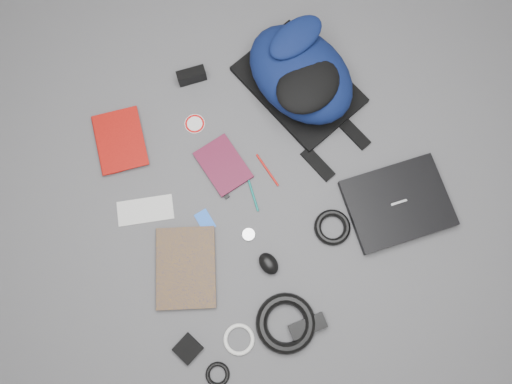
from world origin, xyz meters
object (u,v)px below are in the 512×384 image
laptop (398,203)px  backpack (301,74)px  dvd_case (223,165)px  mouse (269,264)px  compact_camera (192,76)px  comic_book (156,269)px  pouch (188,349)px  power_brick (308,326)px  textbook_red (97,147)px

laptop → backpack: bearing=109.1°
dvd_case → backpack: bearing=14.6°
backpack → mouse: backpack is taller
mouse → dvd_case: bearing=79.3°
laptop → compact_camera: bearing=129.3°
comic_book → pouch: size_ratio=3.72×
laptop → power_brick: bearing=-145.5°
backpack → power_brick: 0.89m
backpack → power_brick: bearing=-130.6°
backpack → textbook_red: 0.79m
backpack → dvd_case: 0.43m
textbook_red → power_brick: bearing=-54.6°
laptop → textbook_red: laptop is taller
backpack → power_brick: backpack is taller
textbook_red → compact_camera: (0.43, 0.08, 0.02)m
laptop → dvd_case: (-0.49, 0.42, -0.01)m
compact_camera → pouch: bearing=-106.3°
comic_book → mouse: (0.35, -0.17, 0.01)m
dvd_case → mouse: 0.39m
textbook_red → dvd_case: textbook_red is taller
textbook_red → dvd_case: 0.47m
laptop → compact_camera: size_ratio=3.30×
laptop → textbook_red: size_ratio=1.51×
mouse → power_brick: mouse is taller
mouse → textbook_red: bearing=110.5°
textbook_red → power_brick: 0.99m
power_brick → dvd_case: bearing=95.8°
compact_camera → laptop: bearing=-50.2°
textbook_red → backpack: bearing=3.6°
backpack → mouse: 0.69m
comic_book → power_brick: bearing=-22.7°
dvd_case → compact_camera: compact_camera is taller
compact_camera → power_brick: compact_camera is taller
comic_book → laptop: bearing=12.7°
backpack → laptop: (0.09, -0.57, -0.08)m
power_brick → pouch: power_brick is taller
backpack → dvd_case: (-0.40, -0.15, -0.09)m
power_brick → comic_book: bearing=138.2°
textbook_red → mouse: (0.36, -0.67, 0.01)m
mouse → pouch: bearing=-169.1°
compact_camera → backpack: bearing=-21.0°
backpack → laptop: size_ratio=1.37×
comic_book → mouse: bearing=0.1°
mouse → power_brick: 0.25m
backpack → mouse: size_ratio=5.83×
backpack → pouch: (-0.79, -0.66, -0.09)m
backpack → compact_camera: bearing=134.7°
dvd_case → pouch: 0.65m
textbook_red → compact_camera: 0.44m
comic_book → power_brick: size_ratio=2.27×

